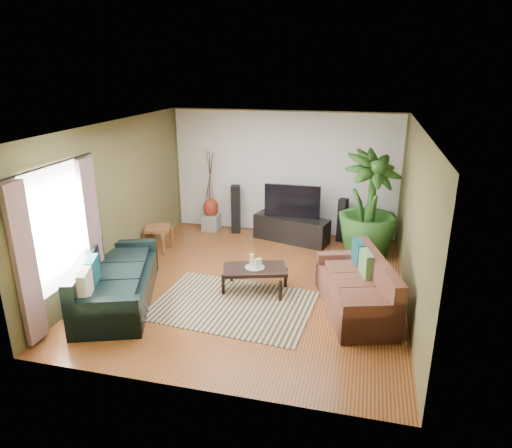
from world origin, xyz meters
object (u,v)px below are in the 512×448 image
(pedestal, at_px, (211,222))
(side_table, at_px, (158,239))
(coffee_table, at_px, (255,279))
(tv_stand, at_px, (291,229))
(television, at_px, (292,201))
(sofa_left, at_px, (117,276))
(potted_plant, at_px, (369,205))
(speaker_left, at_px, (236,209))
(speaker_right, at_px, (342,220))
(sofa_right, at_px, (355,285))
(vase, at_px, (211,208))

(pedestal, bearing_deg, side_table, -113.65)
(coffee_table, bearing_deg, pedestal, 104.98)
(tv_stand, xyz_separation_m, television, (0.00, 0.02, 0.62))
(sofa_left, xyz_separation_m, side_table, (-0.28, 2.07, -0.17))
(coffee_table, height_order, potted_plant, potted_plant)
(coffee_table, xyz_separation_m, speaker_left, (-1.10, 2.68, 0.33))
(speaker_left, height_order, potted_plant, potted_plant)
(tv_stand, bearing_deg, speaker_right, 29.35)
(sofa_right, distance_m, tv_stand, 3.05)
(sofa_right, bearing_deg, speaker_right, 170.41)
(coffee_table, distance_m, vase, 3.19)
(side_table, bearing_deg, potted_plant, 10.57)
(sofa_right, relative_size, coffee_table, 1.82)
(sofa_right, bearing_deg, tv_stand, -168.95)
(speaker_right, height_order, pedestal, speaker_right)
(sofa_left, distance_m, side_table, 2.09)
(tv_stand, bearing_deg, potted_plant, 0.31)
(television, height_order, side_table, television)
(sofa_right, bearing_deg, vase, -148.48)
(tv_stand, xyz_separation_m, pedestal, (-1.90, 0.26, -0.09))
(speaker_right, bearing_deg, vase, -160.79)
(speaker_right, height_order, potted_plant, potted_plant)
(sofa_right, distance_m, potted_plant, 2.34)
(speaker_left, bearing_deg, sofa_right, -58.26)
(speaker_right, bearing_deg, coffee_table, -95.77)
(sofa_right, distance_m, side_table, 4.24)
(pedestal, bearing_deg, potted_plant, -11.20)
(sofa_right, bearing_deg, coffee_table, -115.80)
(vase, bearing_deg, speaker_left, -0.52)
(sofa_right, distance_m, speaker_left, 4.02)
(sofa_right, xyz_separation_m, speaker_right, (-0.38, 2.94, 0.04))
(speaker_left, bearing_deg, tv_stand, -22.07)
(sofa_left, xyz_separation_m, speaker_left, (0.94, 3.51, 0.12))
(speaker_left, relative_size, speaker_right, 1.16)
(sofa_right, bearing_deg, side_table, -127.67)
(sofa_right, distance_m, vase, 4.44)
(sofa_left, bearing_deg, speaker_left, -34.64)
(tv_stand, bearing_deg, pedestal, -171.99)
(television, height_order, pedestal, television)
(coffee_table, bearing_deg, side_table, 134.72)
(potted_plant, xyz_separation_m, pedestal, (-3.46, 0.68, -0.86))
(coffee_table, xyz_separation_m, potted_plant, (1.77, 2.00, 0.83))
(coffee_table, distance_m, pedestal, 3.18)
(television, bearing_deg, potted_plant, -16.05)
(sofa_left, bearing_deg, vase, -25.35)
(tv_stand, bearing_deg, sofa_right, -46.28)
(vase, bearing_deg, pedestal, 0.00)
(television, height_order, speaker_left, television)
(speaker_left, xyz_separation_m, pedestal, (-0.59, 0.01, -0.36))
(television, xyz_separation_m, speaker_left, (-1.31, 0.23, -0.34))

